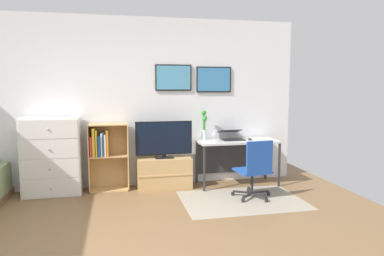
{
  "coord_description": "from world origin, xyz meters",
  "views": [
    {
      "loc": [
        0.09,
        -3.32,
        1.62
      ],
      "look_at": [
        1.12,
        1.5,
        1.03
      ],
      "focal_mm": 33.1,
      "sensor_mm": 36.0,
      "label": 1
    }
  ],
  "objects_px": {
    "desk": "(236,148)",
    "computer_mouse": "(250,139)",
    "bookshelf": "(105,152)",
    "office_chair": "(255,168)",
    "wine_glass": "(214,133)",
    "tv_stand": "(164,173)",
    "laptop": "(231,136)",
    "dresser": "(52,156)",
    "bamboo_vase": "(204,124)",
    "television": "(164,140)"
  },
  "relations": [
    {
      "from": "desk",
      "to": "computer_mouse",
      "type": "height_order",
      "value": "computer_mouse"
    },
    {
      "from": "bookshelf",
      "to": "office_chair",
      "type": "xyz_separation_m",
      "value": [
        2.1,
        -0.92,
        -0.15
      ]
    },
    {
      "from": "bookshelf",
      "to": "wine_glass",
      "type": "distance_m",
      "value": 1.73
    },
    {
      "from": "tv_stand",
      "to": "laptop",
      "type": "bearing_deg",
      "value": 1.24
    },
    {
      "from": "laptop",
      "to": "wine_glass",
      "type": "bearing_deg",
      "value": -156.17
    },
    {
      "from": "dresser",
      "to": "bookshelf",
      "type": "distance_m",
      "value": 0.77
    },
    {
      "from": "laptop",
      "to": "bamboo_vase",
      "type": "distance_m",
      "value": 0.5
    },
    {
      "from": "desk",
      "to": "office_chair",
      "type": "distance_m",
      "value": 0.87
    },
    {
      "from": "computer_mouse",
      "to": "wine_glass",
      "type": "height_order",
      "value": "wine_glass"
    },
    {
      "from": "office_chair",
      "to": "laptop",
      "type": "xyz_separation_m",
      "value": [
        -0.06,
        0.89,
        0.35
      ]
    },
    {
      "from": "tv_stand",
      "to": "computer_mouse",
      "type": "distance_m",
      "value": 1.49
    },
    {
      "from": "dresser",
      "to": "bookshelf",
      "type": "height_order",
      "value": "dresser"
    },
    {
      "from": "office_chair",
      "to": "wine_glass",
      "type": "bearing_deg",
      "value": 112.65
    },
    {
      "from": "tv_stand",
      "to": "television",
      "type": "distance_m",
      "value": 0.54
    },
    {
      "from": "desk",
      "to": "laptop",
      "type": "xyz_separation_m",
      "value": [
        -0.07,
        0.03,
        0.2
      ]
    },
    {
      "from": "bookshelf",
      "to": "bamboo_vase",
      "type": "distance_m",
      "value": 1.64
    },
    {
      "from": "tv_stand",
      "to": "office_chair",
      "type": "distance_m",
      "value": 1.49
    },
    {
      "from": "tv_stand",
      "to": "computer_mouse",
      "type": "height_order",
      "value": "computer_mouse"
    },
    {
      "from": "office_chair",
      "to": "dresser",
      "type": "bearing_deg",
      "value": 156.75
    },
    {
      "from": "laptop",
      "to": "bamboo_vase",
      "type": "bearing_deg",
      "value": 170.76
    },
    {
      "from": "desk",
      "to": "bamboo_vase",
      "type": "height_order",
      "value": "bamboo_vase"
    },
    {
      "from": "bookshelf",
      "to": "office_chair",
      "type": "distance_m",
      "value": 2.3
    },
    {
      "from": "bookshelf",
      "to": "television",
      "type": "bearing_deg",
      "value": -4.76
    },
    {
      "from": "dresser",
      "to": "wine_glass",
      "type": "height_order",
      "value": "dresser"
    },
    {
      "from": "television",
      "to": "desk",
      "type": "distance_m",
      "value": 1.21
    },
    {
      "from": "desk",
      "to": "office_chair",
      "type": "bearing_deg",
      "value": -90.07
    },
    {
      "from": "television",
      "to": "laptop",
      "type": "distance_m",
      "value": 1.13
    },
    {
      "from": "desk",
      "to": "bamboo_vase",
      "type": "xyz_separation_m",
      "value": [
        -0.52,
        0.09,
        0.4
      ]
    },
    {
      "from": "computer_mouse",
      "to": "television",
      "type": "bearing_deg",
      "value": 176.06
    },
    {
      "from": "wine_glass",
      "to": "bamboo_vase",
      "type": "bearing_deg",
      "value": 115.69
    },
    {
      "from": "television",
      "to": "tv_stand",
      "type": "bearing_deg",
      "value": 90.0
    },
    {
      "from": "desk",
      "to": "laptop",
      "type": "height_order",
      "value": "laptop"
    },
    {
      "from": "tv_stand",
      "to": "laptop",
      "type": "xyz_separation_m",
      "value": [
        1.13,
        0.02,
        0.56
      ]
    },
    {
      "from": "office_chair",
      "to": "computer_mouse",
      "type": "relative_size",
      "value": 8.27
    },
    {
      "from": "office_chair",
      "to": "wine_glass",
      "type": "distance_m",
      "value": 0.93
    },
    {
      "from": "office_chair",
      "to": "television",
      "type": "bearing_deg",
      "value": 138.0
    },
    {
      "from": "dresser",
      "to": "wine_glass",
      "type": "bearing_deg",
      "value": -2.92
    },
    {
      "from": "bamboo_vase",
      "to": "office_chair",
      "type": "bearing_deg",
      "value": -61.51
    },
    {
      "from": "desk",
      "to": "wine_glass",
      "type": "relative_size",
      "value": 7.23
    },
    {
      "from": "bookshelf",
      "to": "wine_glass",
      "type": "xyz_separation_m",
      "value": [
        1.69,
        -0.19,
        0.27
      ]
    },
    {
      "from": "television",
      "to": "wine_glass",
      "type": "distance_m",
      "value": 0.8
    },
    {
      "from": "bookshelf",
      "to": "bamboo_vase",
      "type": "relative_size",
      "value": 2.17
    },
    {
      "from": "bookshelf",
      "to": "computer_mouse",
      "type": "height_order",
      "value": "bookshelf"
    },
    {
      "from": "laptop",
      "to": "computer_mouse",
      "type": "xyz_separation_m",
      "value": [
        0.27,
        -0.14,
        -0.05
      ]
    },
    {
      "from": "dresser",
      "to": "computer_mouse",
      "type": "relative_size",
      "value": 11.14
    },
    {
      "from": "dresser",
      "to": "bamboo_vase",
      "type": "xyz_separation_m",
      "value": [
        2.35,
        0.1,
        0.42
      ]
    },
    {
      "from": "computer_mouse",
      "to": "bamboo_vase",
      "type": "relative_size",
      "value": 0.22
    },
    {
      "from": "bamboo_vase",
      "to": "desk",
      "type": "bearing_deg",
      "value": -10.25
    },
    {
      "from": "tv_stand",
      "to": "desk",
      "type": "distance_m",
      "value": 1.25
    },
    {
      "from": "dresser",
      "to": "desk",
      "type": "xyz_separation_m",
      "value": [
        2.87,
        0.01,
        0.02
      ]
    }
  ]
}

